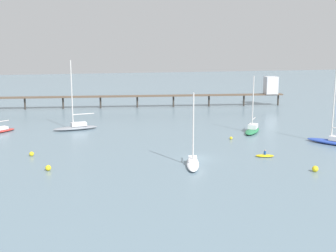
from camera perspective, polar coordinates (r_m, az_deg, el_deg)
The scene contains 11 objects.
ground_plane at distance 67.63m, azimuth 3.93°, elevation -4.28°, with size 400.00×400.00×0.00m, color slate.
pier at distance 122.11m, azimuth 3.81°, elevation 4.57°, with size 83.09×13.71×8.34m.
sailboat_white at distance 63.38m, azimuth 3.30°, elevation -4.71°, with size 3.93×8.10×10.84m.
sailboat_green at distance 88.44m, azimuth 11.12°, elevation -0.38°, with size 6.59×7.93×11.42m.
sailboat_blue at distance 81.74m, azimuth 21.20°, elevation -1.80°, with size 7.38×9.36×13.36m.
sailboat_gray at distance 91.34m, azimuth -12.09°, elevation -0.02°, with size 9.40×3.86×14.35m.
dinghy_yellow at distance 70.01m, azimuth 12.70°, elevation -3.83°, with size 3.11×2.01×1.14m.
mooring_buoy_outer at distance 71.99m, azimuth -17.62°, elevation -3.54°, with size 0.74×0.74×0.74m, color yellow.
mooring_buoy_mid at distance 63.81m, azimuth 18.92°, elevation -5.39°, with size 0.87×0.87×0.87m, color yellow.
mooring_buoy_near at distance 81.27m, azimuth 8.35°, elevation -1.59°, with size 0.56×0.56×0.56m, color yellow.
mooring_buoy_inner at distance 63.22m, azimuth -15.58°, elevation -5.37°, with size 0.82×0.82×0.82m, color yellow.
Camera 1 is at (-19.92, -62.17, 17.66)m, focal length 46.03 mm.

